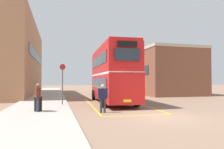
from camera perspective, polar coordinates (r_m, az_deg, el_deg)
The scene contains 11 objects.
ground_plane at distance 25.34m, azimuth -2.25°, elevation -6.00°, with size 135.60×135.60×0.00m, color #846651.
sidewalk_left at distance 27.17m, azimuth -16.95°, elevation -5.49°, with size 4.00×57.60×0.14m, color #A39E93.
brick_building_left at distance 32.17m, azimuth -25.14°, elevation 3.60°, with size 6.46×22.86×9.57m.
depot_building_right at distance 33.24m, azimuth 11.58°, elevation 0.47°, with size 7.64×15.08×6.27m.
double_decker_bus at distance 18.54m, azimuth -0.01°, elevation 0.18°, with size 3.12×9.98×4.75m.
single_deck_bus at distance 38.36m, azimuth -2.46°, elevation -2.09°, with size 2.82×8.71×3.02m.
pedestrian_boarding at distance 12.88m, azimuth -2.45°, elevation -5.77°, with size 0.57×0.29×1.70m.
pedestrian_waiting_near at distance 13.04m, azimuth -19.10°, elevation -5.28°, with size 0.34×0.53×1.62m.
litter_bin at distance 13.34m, azimuth -19.02°, elevation -7.27°, with size 0.47×0.47×0.89m.
bus_stop_sign at distance 16.50m, azimuth -13.02°, elevation -1.52°, with size 0.43×0.15×3.03m.
bay_marking_yellow at distance 16.84m, azimuth 1.44°, elevation -8.17°, with size 4.74×12.08×0.01m.
Camera 1 is at (-5.41, -10.28, 1.90)m, focal length 34.44 mm.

